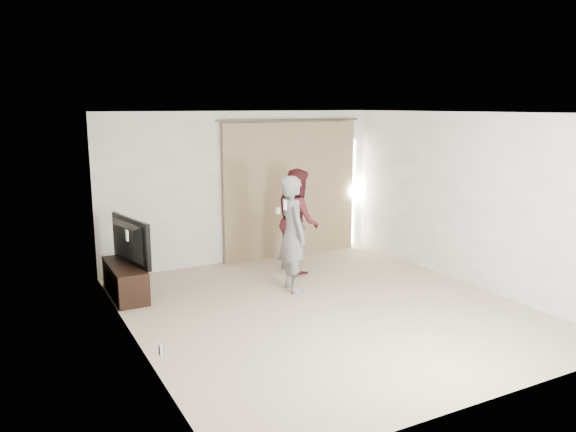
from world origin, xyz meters
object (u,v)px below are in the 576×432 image
object	(u,v)px
tv	(123,242)
person_woman	(298,220)
tv_console	(125,280)
person_man	(293,234)

from	to	relation	value
tv	person_woman	size ratio (longest dim) A/B	0.68
tv_console	tv	xyz separation A→B (m)	(0.00, 0.00, 0.57)
tv_console	person_woman	xyz separation A→B (m)	(2.80, -0.03, 0.62)
tv	person_man	bearing A→B (deg)	-122.84
tv	person_man	distance (m)	2.42
person_man	person_woman	size ratio (longest dim) A/B	1.01
tv_console	tv	size ratio (longest dim) A/B	1.04
tv_console	person_woman	distance (m)	2.87
tv	person_woman	world-z (taller)	person_woman
tv_console	person_woman	world-z (taller)	person_woman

